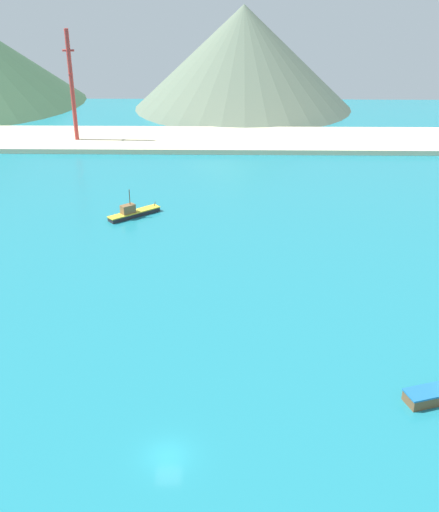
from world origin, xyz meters
TOP-DOWN VIEW (x-y plane):
  - ground at (0.00, 30.00)m, footprint 260.00×280.00m
  - fishing_boat_7 at (-12.04, 60.37)m, footprint 9.08×8.10m
  - beach_strip at (0.00, 113.18)m, footprint 247.00×24.02m
  - hill_central at (9.69, 157.15)m, footprint 69.57×69.57m
  - radio_tower at (-33.65, 110.58)m, footprint 2.81×2.25m

SIDE VIEW (x-z plane):
  - ground at x=0.00m, z-range -0.50..0.00m
  - beach_strip at x=0.00m, z-range 0.00..1.20m
  - fishing_boat_7 at x=-12.04m, z-range -1.90..3.45m
  - radio_tower at x=-33.65m, z-range 0.28..28.36m
  - hill_central at x=9.69m, z-range 0.00..31.10m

